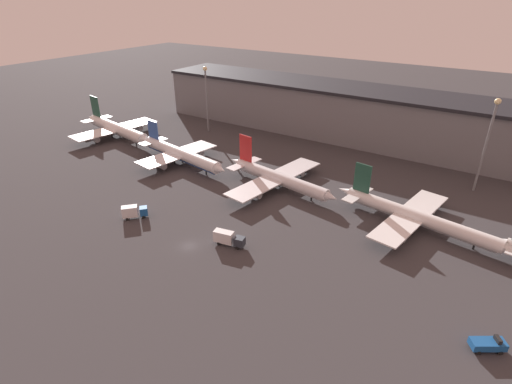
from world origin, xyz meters
name	(u,v)px	position (x,y,z in m)	size (l,w,h in m)	color
ground	(189,246)	(0.00, 0.00, 0.00)	(600.00, 600.00, 0.00)	#383538
terminal_building	(346,112)	(0.00, 97.86, 10.53)	(169.82, 26.82, 20.97)	slate
airplane_0	(117,129)	(-78.87, 43.52, 3.92)	(47.38, 37.10, 14.98)	white
airplane_1	(180,154)	(-37.20, 37.29, 3.68)	(46.33, 30.93, 12.59)	white
airplane_2	(278,178)	(1.91, 39.74, 3.32)	(42.29, 38.74, 14.03)	silver
airplane_3	(416,217)	(43.88, 39.19, 3.14)	(47.25, 34.60, 13.33)	white
service_vehicle_0	(134,212)	(-21.54, 1.87, 2.03)	(6.16, 6.52, 3.69)	#195199
service_vehicle_1	(228,238)	(7.81, 5.64, 2.02)	(8.13, 3.63, 3.64)	#282D38
service_vehicle_2	(488,344)	(64.70, 4.73, 1.38)	(6.20, 5.20, 2.91)	#195199
lamp_post_0	(206,92)	(-52.58, 71.59, 17.37)	(1.80, 1.80, 27.68)	slate
lamp_post_1	(488,135)	(53.98, 71.59, 18.05)	(1.80, 1.80, 28.93)	slate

